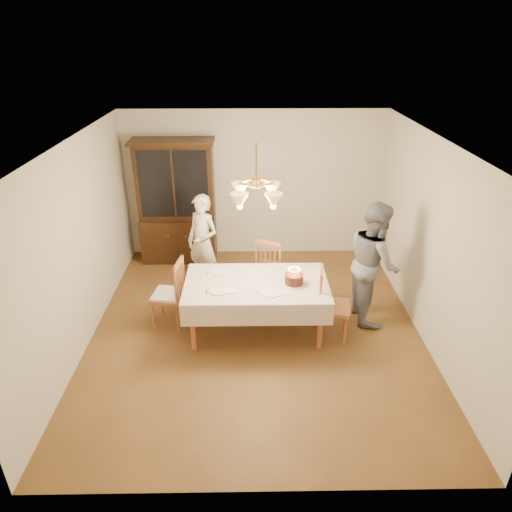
{
  "coord_description": "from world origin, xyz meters",
  "views": [
    {
      "loc": [
        -0.09,
        -5.25,
        3.78
      ],
      "look_at": [
        0.0,
        0.2,
        1.05
      ],
      "focal_mm": 32.0,
      "sensor_mm": 36.0,
      "label": 1
    }
  ],
  "objects_px": {
    "dining_table": "(256,287)",
    "chair_far_side": "(272,269)",
    "elderly_woman": "(203,242)",
    "china_hutch": "(177,204)",
    "birthday_cake": "(294,279)"
  },
  "relations": [
    {
      "from": "china_hutch",
      "to": "elderly_woman",
      "type": "relative_size",
      "value": 1.4
    },
    {
      "from": "dining_table",
      "to": "chair_far_side",
      "type": "distance_m",
      "value": 1.01
    },
    {
      "from": "birthday_cake",
      "to": "elderly_woman",
      "type": "bearing_deg",
      "value": 135.26
    },
    {
      "from": "chair_far_side",
      "to": "elderly_woman",
      "type": "bearing_deg",
      "value": 164.4
    },
    {
      "from": "chair_far_side",
      "to": "elderly_woman",
      "type": "relative_size",
      "value": 0.65
    },
    {
      "from": "dining_table",
      "to": "chair_far_side",
      "type": "height_order",
      "value": "chair_far_side"
    },
    {
      "from": "elderly_woman",
      "to": "birthday_cake",
      "type": "height_order",
      "value": "elderly_woman"
    },
    {
      "from": "birthday_cake",
      "to": "chair_far_side",
      "type": "bearing_deg",
      "value": 103.42
    },
    {
      "from": "dining_table",
      "to": "elderly_woman",
      "type": "bearing_deg",
      "value": 123.18
    },
    {
      "from": "dining_table",
      "to": "elderly_woman",
      "type": "xyz_separation_m",
      "value": [
        -0.82,
        1.25,
        0.09
      ]
    },
    {
      "from": "dining_table",
      "to": "chair_far_side",
      "type": "relative_size",
      "value": 1.9
    },
    {
      "from": "dining_table",
      "to": "elderly_woman",
      "type": "distance_m",
      "value": 1.5
    },
    {
      "from": "dining_table",
      "to": "chair_far_side",
      "type": "xyz_separation_m",
      "value": [
        0.26,
        0.95,
        -0.24
      ]
    },
    {
      "from": "china_hutch",
      "to": "birthday_cake",
      "type": "height_order",
      "value": "china_hutch"
    },
    {
      "from": "elderly_woman",
      "to": "dining_table",
      "type": "bearing_deg",
      "value": -21.06
    }
  ]
}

